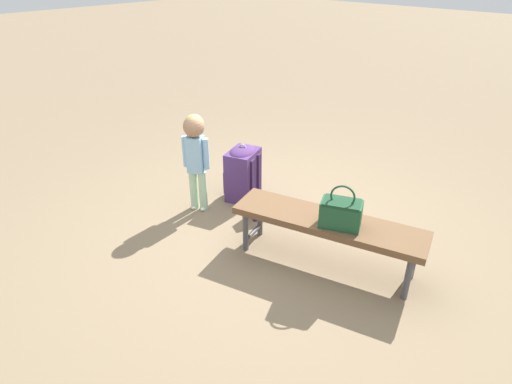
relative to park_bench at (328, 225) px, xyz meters
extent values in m
plane|color=#7F6B51|center=(0.64, -0.13, -0.39)|extent=(40.00, 40.00, 0.00)
cube|color=brown|center=(0.00, 0.00, 0.03)|extent=(1.65, 0.81, 0.06)
cylinder|color=#47474C|center=(0.64, 0.32, -0.20)|extent=(0.05, 0.05, 0.39)
cylinder|color=#47474C|center=(0.71, 0.05, -0.20)|extent=(0.05, 0.05, 0.39)
cylinder|color=#47474C|center=(-0.71, -0.05, -0.20)|extent=(0.05, 0.05, 0.39)
cylinder|color=#47474C|center=(-0.64, -0.32, -0.20)|extent=(0.05, 0.05, 0.39)
cylinder|color=#47474C|center=(0.68, 0.18, -0.29)|extent=(0.11, 0.28, 0.04)
cylinder|color=#47474C|center=(-0.68, -0.18, -0.29)|extent=(0.11, 0.28, 0.04)
cube|color=#1E4C2D|center=(-0.12, 0.03, 0.17)|extent=(0.37, 0.29, 0.22)
cube|color=#163922|center=(-0.12, 0.03, 0.27)|extent=(0.34, 0.28, 0.02)
torus|color=#1E4C2D|center=(-0.12, 0.03, 0.33)|extent=(0.19, 0.09, 0.20)
cylinder|color=#B2D8B2|center=(1.46, 0.10, -0.18)|extent=(0.08, 0.08, 0.44)
cylinder|color=#B2D8B2|center=(1.55, 0.15, -0.18)|extent=(0.08, 0.08, 0.44)
ellipsoid|color=white|center=(1.45, 0.12, -0.37)|extent=(0.08, 0.10, 0.04)
ellipsoid|color=white|center=(1.54, 0.16, -0.37)|extent=(0.08, 0.10, 0.04)
cube|color=#8CBFE5|center=(1.50, 0.12, 0.23)|extent=(0.20, 0.19, 0.37)
cylinder|color=#8CBFE5|center=(1.41, 0.07, 0.25)|extent=(0.06, 0.06, 0.32)
cylinder|color=#8CBFE5|center=(1.60, 0.17, 0.25)|extent=(0.06, 0.06, 0.32)
sphere|color=#A57A5B|center=(1.50, 0.12, 0.52)|extent=(0.21, 0.21, 0.21)
sphere|color=tan|center=(1.51, 0.11, 0.54)|extent=(0.19, 0.19, 0.19)
cube|color=#4C2D66|center=(1.33, -0.37, -0.12)|extent=(0.38, 0.44, 0.55)
ellipsoid|color=#4C2D66|center=(1.33, -0.37, 0.14)|extent=(0.36, 0.42, 0.12)
cube|color=#311D42|center=(1.48, -0.32, -0.20)|extent=(0.12, 0.26, 0.25)
cube|color=#311D42|center=(1.16, -0.33, -0.12)|extent=(0.04, 0.07, 0.47)
cube|color=#311D42|center=(1.22, -0.49, -0.12)|extent=(0.04, 0.07, 0.47)
torus|color=#B2B2B7|center=(1.33, -0.37, 0.19)|extent=(0.09, 0.04, 0.09)
cube|color=#4C2D66|center=(0.93, -0.18, -0.27)|extent=(0.19, 0.21, 0.26)
ellipsoid|color=#4C2D66|center=(0.93, -0.18, -0.14)|extent=(0.18, 0.20, 0.06)
cube|color=#311D42|center=(0.86, -0.15, -0.30)|extent=(0.07, 0.12, 0.12)
cube|color=#311D42|center=(0.98, -0.24, -0.27)|extent=(0.02, 0.03, 0.22)
cube|color=#311D42|center=(1.01, -0.17, -0.27)|extent=(0.02, 0.03, 0.22)
torus|color=#B2B2B7|center=(0.93, -0.18, -0.12)|extent=(0.04, 0.02, 0.04)
camera|label=1|loc=(-1.60, 2.64, 1.98)|focal=30.60mm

